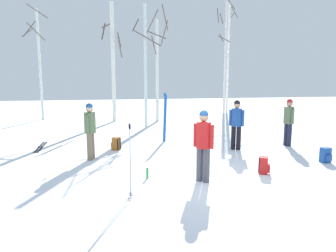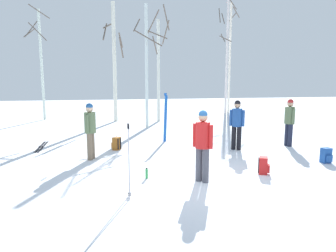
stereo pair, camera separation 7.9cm
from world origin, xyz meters
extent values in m
plane|color=white|center=(0.00, 0.00, 0.00)|extent=(60.00, 60.00, 0.00)
cylinder|color=black|center=(2.23, 2.72, 0.41)|extent=(0.16, 0.16, 0.82)
cylinder|color=black|center=(2.09, 2.82, 0.41)|extent=(0.16, 0.16, 0.82)
cylinder|color=#1E478C|center=(2.16, 2.77, 1.13)|extent=(0.34, 0.34, 0.62)
sphere|color=tan|center=(2.16, 2.77, 1.55)|extent=(0.22, 0.22, 0.22)
sphere|color=black|center=(2.16, 2.77, 1.61)|extent=(0.21, 0.21, 0.21)
cylinder|color=#1E478C|center=(2.33, 2.65, 1.11)|extent=(0.10, 0.10, 0.56)
cylinder|color=#1E478C|center=(1.99, 2.89, 1.11)|extent=(0.10, 0.10, 0.56)
cylinder|color=#4C4C56|center=(-0.05, -0.14, 0.41)|extent=(0.16, 0.16, 0.82)
cylinder|color=#4C4C56|center=(0.08, -0.27, 0.41)|extent=(0.16, 0.16, 0.82)
cylinder|color=red|center=(0.01, -0.21, 1.13)|extent=(0.34, 0.34, 0.62)
sphere|color=tan|center=(0.01, -0.21, 1.55)|extent=(0.22, 0.22, 0.22)
sphere|color=#265999|center=(0.01, -0.21, 1.61)|extent=(0.21, 0.21, 0.21)
cylinder|color=red|center=(-0.14, -0.06, 1.11)|extent=(0.10, 0.10, 0.56)
cylinder|color=red|center=(0.16, -0.35, 1.11)|extent=(0.10, 0.10, 0.56)
cylinder|color=#1E2338|center=(4.28, 2.88, 0.41)|extent=(0.16, 0.16, 0.82)
cylinder|color=#1E2338|center=(4.26, 3.06, 0.41)|extent=(0.16, 0.16, 0.82)
cylinder|color=#566B47|center=(4.27, 2.97, 1.13)|extent=(0.34, 0.34, 0.62)
sphere|color=tan|center=(4.27, 2.97, 1.55)|extent=(0.22, 0.22, 0.22)
sphere|color=#B22626|center=(4.27, 2.97, 1.61)|extent=(0.21, 0.21, 0.21)
cylinder|color=#566B47|center=(4.29, 2.76, 1.11)|extent=(0.10, 0.10, 0.56)
cylinder|color=#566B47|center=(4.25, 3.18, 1.11)|extent=(0.10, 0.10, 0.56)
cylinder|color=#72604C|center=(-2.67, 2.48, 0.41)|extent=(0.16, 0.16, 0.82)
cylinder|color=#72604C|center=(-2.73, 2.31, 0.41)|extent=(0.16, 0.16, 0.82)
cylinder|color=#566B47|center=(-2.70, 2.40, 1.13)|extent=(0.34, 0.34, 0.62)
sphere|color=beige|center=(-2.70, 2.40, 1.55)|extent=(0.22, 0.22, 0.22)
sphere|color=#265999|center=(-2.70, 2.40, 1.61)|extent=(0.21, 0.21, 0.21)
cylinder|color=#566B47|center=(-2.63, 2.60, 1.11)|extent=(0.10, 0.10, 0.56)
cylinder|color=#566B47|center=(-2.77, 2.20, 1.11)|extent=(0.10, 0.10, 0.56)
cube|color=blue|center=(0.04, 4.64, 0.90)|extent=(0.14, 0.09, 1.81)
cube|color=blue|center=(0.04, 4.64, 1.85)|extent=(0.06, 0.04, 0.10)
cube|color=blue|center=(-0.02, 4.61, 0.90)|extent=(0.14, 0.09, 1.81)
cube|color=blue|center=(-0.02, 4.61, 1.85)|extent=(0.06, 0.04, 0.10)
cube|color=black|center=(-4.62, 4.49, 0.01)|extent=(0.09, 1.80, 0.02)
cube|color=#333338|center=(-4.62, 4.44, 0.03)|extent=(0.06, 0.12, 0.03)
cube|color=black|center=(-4.52, 4.49, 0.01)|extent=(0.09, 1.80, 0.02)
cube|color=#333338|center=(-4.52, 4.44, 0.03)|extent=(0.06, 0.12, 0.03)
cylinder|color=#B2B2BC|center=(-1.75, -0.83, 0.72)|extent=(0.02, 0.11, 1.44)
cylinder|color=black|center=(-1.75, -0.83, 1.49)|extent=(0.04, 0.04, 0.10)
cylinder|color=black|center=(-1.75, -0.83, 0.07)|extent=(0.07, 0.07, 0.01)
cylinder|color=#B2B2BC|center=(-1.75, -0.93, 0.72)|extent=(0.02, 0.11, 1.44)
cylinder|color=black|center=(-1.75, -0.93, 1.49)|extent=(0.04, 0.04, 0.10)
cylinder|color=black|center=(-1.75, -0.93, 0.07)|extent=(0.07, 0.07, 0.01)
cube|color=red|center=(1.74, 0.08, 0.22)|extent=(0.30, 0.32, 0.44)
cube|color=red|center=(1.86, 0.02, 0.15)|extent=(0.14, 0.20, 0.20)
cube|color=black|center=(1.61, 0.07, 0.22)|extent=(0.04, 0.04, 0.37)
cube|color=black|center=(1.67, 0.19, 0.22)|extent=(0.04, 0.04, 0.37)
cube|color=#99591E|center=(-1.91, 3.52, 0.22)|extent=(0.32, 0.33, 0.44)
cube|color=#99591E|center=(-2.01, 3.60, 0.15)|extent=(0.17, 0.19, 0.20)
cube|color=black|center=(-1.77, 3.51, 0.22)|extent=(0.04, 0.04, 0.37)
cube|color=black|center=(-1.86, 3.40, 0.22)|extent=(0.04, 0.04, 0.37)
cube|color=#1E4C99|center=(4.06, 0.71, 0.22)|extent=(0.28, 0.23, 0.44)
cube|color=#1E4C99|center=(4.08, 0.58, 0.15)|extent=(0.20, 0.08, 0.20)
cube|color=black|center=(3.98, 0.82, 0.22)|extent=(0.04, 0.03, 0.37)
cube|color=black|center=(4.12, 0.83, 0.22)|extent=(0.04, 0.03, 0.37)
cylinder|color=green|center=(-1.26, 0.27, 0.12)|extent=(0.07, 0.07, 0.25)
cylinder|color=black|center=(-1.26, 0.27, 0.26)|extent=(0.04, 0.04, 0.02)
cylinder|color=silver|center=(-6.00, 12.40, 3.21)|extent=(0.15, 0.15, 6.43)
cylinder|color=brown|center=(-6.59, 12.59, 5.10)|extent=(0.44, 1.22, 0.71)
cylinder|color=brown|center=(-5.85, 11.89, 6.17)|extent=(1.07, 0.36, 0.71)
cylinder|color=brown|center=(-6.48, 12.64, 5.34)|extent=(0.54, 1.02, 1.05)
cylinder|color=brown|center=(-6.01, 11.94, 5.08)|extent=(0.97, 0.07, 1.01)
cylinder|color=silver|center=(-1.78, 10.87, 3.32)|extent=(0.22, 0.22, 6.65)
cylinder|color=brown|center=(-2.26, 10.97, 5.04)|extent=(0.29, 1.02, 1.06)
cylinder|color=brown|center=(-2.01, 11.20, 5.44)|extent=(0.72, 0.54, 0.49)
cylinder|color=brown|center=(-1.41, 10.77, 4.57)|extent=(0.28, 0.82, 0.73)
cylinder|color=brown|center=(-1.38, 10.77, 4.16)|extent=(0.30, 0.89, 1.06)
cylinder|color=silver|center=(-0.29, 8.11, 2.99)|extent=(0.15, 0.15, 5.97)
cylinder|color=brown|center=(-0.72, 8.30, 5.00)|extent=(0.44, 0.91, 0.76)
cylinder|color=brown|center=(-0.27, 7.47, 4.29)|extent=(1.32, 0.10, 0.72)
cylinder|color=brown|center=(0.11, 7.95, 4.02)|extent=(0.39, 0.86, 0.77)
cylinder|color=brown|center=(0.07, 8.37, 5.15)|extent=(0.57, 0.79, 1.13)
cylinder|color=silver|center=(0.66, 10.37, 2.85)|extent=(0.18, 0.18, 5.69)
cylinder|color=brown|center=(0.50, 9.84, 4.80)|extent=(1.11, 0.38, 0.51)
cylinder|color=brown|center=(1.07, 10.14, 5.75)|extent=(0.54, 0.90, 1.22)
cylinder|color=brown|center=(1.10, 10.47, 5.02)|extent=(0.28, 0.94, 1.21)
cylinder|color=silver|center=(5.91, 13.36, 3.85)|extent=(0.16, 0.16, 7.71)
cylinder|color=brown|center=(5.37, 13.50, 6.70)|extent=(0.35, 1.14, 1.17)
cylinder|color=brown|center=(5.65, 13.04, 5.11)|extent=(0.69, 0.59, 0.47)
cylinder|color=brown|center=(5.58, 13.34, 5.21)|extent=(0.09, 0.69, 0.62)
cylinder|color=brown|center=(5.85, 12.91, 7.56)|extent=(0.94, 0.18, 1.20)
cylinder|color=silver|center=(6.30, 13.78, 3.82)|extent=(0.16, 0.16, 7.64)
cylinder|color=brown|center=(6.45, 14.03, 6.64)|extent=(0.56, 0.38, 0.70)
cylinder|color=brown|center=(6.54, 13.46, 6.93)|extent=(0.71, 0.54, 0.61)
cylinder|color=brown|center=(5.77, 13.88, 6.58)|extent=(0.26, 1.11, 0.93)
camera|label=1|loc=(-2.17, -6.89, 2.42)|focal=32.49mm
camera|label=2|loc=(-2.10, -6.90, 2.42)|focal=32.49mm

